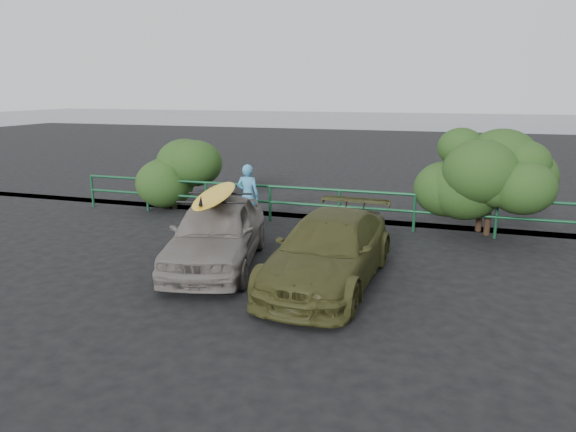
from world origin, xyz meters
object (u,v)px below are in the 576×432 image
(sedan, at_px, (217,232))
(man, at_px, (248,195))
(olive_vehicle, at_px, (329,250))
(surfboard, at_px, (216,195))
(guardrail, at_px, (304,205))

(sedan, xyz_separation_m, man, (-0.56, 3.18, 0.14))
(olive_vehicle, bearing_deg, surfboard, 176.35)
(surfboard, bearing_deg, man, 87.14)
(man, bearing_deg, guardrail, -151.60)
(guardrail, height_order, man, man)
(sedan, distance_m, olive_vehicle, 2.52)
(olive_vehicle, bearing_deg, man, 134.70)
(guardrail, distance_m, man, 1.59)
(guardrail, relative_size, surfboard, 4.67)
(olive_vehicle, distance_m, surfboard, 2.67)
(sedan, relative_size, olive_vehicle, 0.94)
(olive_vehicle, height_order, surfboard, surfboard)
(guardrail, height_order, surfboard, surfboard)
(guardrail, distance_m, sedan, 4.00)
(surfboard, bearing_deg, guardrail, 65.42)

